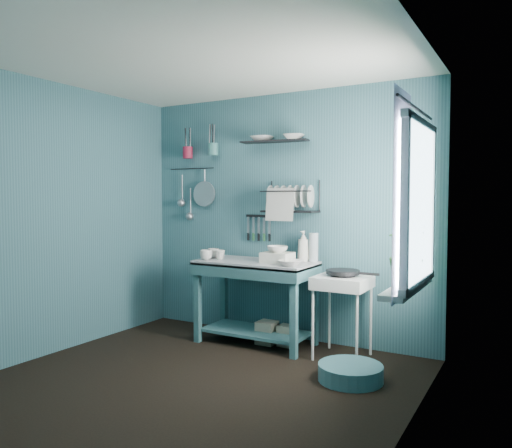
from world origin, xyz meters
The scene contains 36 objects.
floor centered at (0.00, 0.00, 0.00)m, with size 3.20×3.20×0.00m, color black.
ceiling centered at (0.00, 0.00, 2.50)m, with size 3.20×3.20×0.00m, color silver.
wall_back centered at (0.00, 1.50, 1.25)m, with size 3.20×3.20×0.00m, color #335F69.
wall_front centered at (0.00, -1.50, 1.25)m, with size 3.20×3.20×0.00m, color #335F69.
wall_left centered at (-1.60, 0.00, 1.25)m, with size 3.00×3.00×0.00m, color #335F69.
wall_right centered at (1.60, 0.00, 1.25)m, with size 3.00×3.00×0.00m, color #335F69.
work_counter centered at (-0.12, 1.14, 0.41)m, with size 1.16×0.58×0.82m, color #2F5D63.
mug_left centered at (-0.60, 0.98, 0.87)m, with size 0.12×0.12×0.10m, color beige.
mug_mid centered at (-0.50, 1.08, 0.87)m, with size 0.10×0.10×0.09m, color beige.
mug_right centered at (-0.62, 1.14, 0.87)m, with size 0.12×0.12×0.10m, color beige.
wash_tub centered at (0.13, 1.12, 0.87)m, with size 0.28×0.22×0.10m, color beige.
tub_bowl centered at (0.13, 1.12, 0.95)m, with size 0.20×0.20×0.06m, color beige.
soap_bottle centered at (0.30, 1.34, 0.97)m, with size 0.12×0.12×0.30m, color beige.
water_bottle centered at (0.40, 1.36, 0.96)m, with size 0.09×0.09×0.28m, color #A3AFB6.
counter_bowl centered at (0.33, 0.99, 0.85)m, with size 0.22×0.22×0.05m, color beige.
hotplate_stand centered at (0.78, 1.14, 0.37)m, with size 0.46×0.46×0.74m, color white.
frying_pan centered at (0.78, 1.14, 0.78)m, with size 0.30×0.30×0.04m, color black.
knife_strip centered at (-0.26, 1.47, 1.25)m, with size 0.32×0.02×0.03m, color black.
dish_rack centered at (0.14, 1.37, 1.45)m, with size 0.55×0.24×0.32m, color black.
upper_shelf centered at (-0.04, 1.40, 2.01)m, with size 0.70×0.18×0.01m, color black.
shelf_bowl_left centered at (-0.19, 1.40, 2.10)m, with size 0.22×0.22×0.05m, color beige.
shelf_bowl_right centered at (0.16, 1.40, 2.10)m, with size 0.20×0.20×0.05m, color beige.
utensil_cup_magenta centered at (-1.16, 1.42, 1.94)m, with size 0.11×0.11×0.13m, color maroon.
utensil_cup_teal centered at (-0.81, 1.42, 1.96)m, with size 0.11×0.11×0.13m, color teal.
colander centered at (-0.95, 1.45, 1.48)m, with size 0.28×0.28×0.03m, color #A4A5AC.
ladle_outer centered at (-1.27, 1.46, 1.55)m, with size 0.01×0.01×0.30m, color #A4A5AC.
ladle_inner centered at (-1.15, 1.46, 1.40)m, with size 0.01×0.01×0.30m, color #A4A5AC.
hook_rail centered at (-1.14, 1.47, 1.77)m, with size 0.01×0.01×0.60m, color black.
window_glass centered at (1.59, 0.45, 1.40)m, with size 1.10×1.10×0.00m, color white.
windowsill centered at (1.50, 0.45, 0.81)m, with size 0.16×0.95×0.04m, color white.
curtain centered at (1.52, 0.15, 1.45)m, with size 1.35×1.35×0.00m, color silver.
curtain_rod centered at (1.54, 0.45, 2.05)m, with size 0.02×0.02×1.05m, color black.
potted_plant centered at (1.47, 0.53, 1.05)m, with size 0.24×0.24×0.44m, color #2A6A2D.
storage_tin_large centered at (-0.02, 1.19, 0.11)m, with size 0.18×0.18×0.22m, color gray.
storage_tin_small centered at (0.18, 1.22, 0.10)m, with size 0.15×0.15×0.20m, color gray.
floor_basin centered at (1.03, 0.63, 0.07)m, with size 0.51×0.51×0.13m, color teal.
Camera 1 is at (2.29, -3.09, 1.44)m, focal length 35.00 mm.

